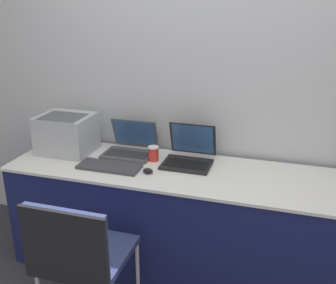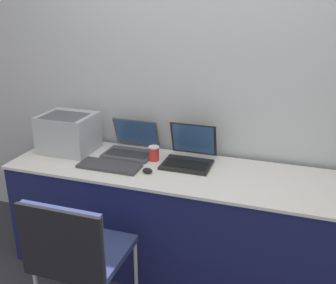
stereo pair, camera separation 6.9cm
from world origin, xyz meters
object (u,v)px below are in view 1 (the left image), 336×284
Objects in this scene: printer at (66,132)px; chair at (78,251)px; external_keyboard at (109,167)px; laptop_right at (189,155)px; laptop_left at (130,146)px; mouse at (148,171)px; coffee_cup at (153,153)px.

printer reaches higher than chair.
printer is 0.89× the size of external_keyboard.
laptop_right is at bearing 66.37° from chair.
chair is at bearing -113.63° from laptop_right.
laptop_left reaches higher than mouse.
mouse is (0.04, -0.22, -0.03)m from coffee_cup.
laptop_right is 3.27× the size of coffee_cup.
laptop_right is 4.93× the size of mouse.
external_keyboard is (-0.50, -0.25, -0.05)m from laptop_right.
external_keyboard is 6.22× the size of mouse.
laptop_right is at bearing -5.43° from laptop_left.
printer reaches higher than laptop_right.
printer is at bearing -178.08° from coffee_cup.
chair is at bearing -57.75° from printer.
coffee_cup is (0.21, -0.08, -0.00)m from laptop_left.
laptop_left reaches higher than coffee_cup.
laptop_left is 1.05× the size of laptop_right.
laptop_right reaches higher than coffee_cup.
laptop_right is (0.46, -0.04, 0.00)m from laptop_left.
laptop_right is (0.93, 0.06, -0.10)m from printer.
external_keyboard is 0.69m from chair.
coffee_cup is at bearing 1.92° from printer.
laptop_right is at bearing 27.12° from external_keyboard.
printer is at bearing -176.18° from laptop_right.
chair is (0.10, -0.65, -0.22)m from external_keyboard.
laptop_left is 5.15× the size of mouse.
mouse is at bearing -129.21° from laptop_right.
mouse is (-0.21, -0.26, -0.04)m from laptop_right.
laptop_left is 0.83× the size of external_keyboard.
mouse is (0.28, -0.01, 0.01)m from external_keyboard.
mouse reaches higher than external_keyboard.
laptop_right reaches higher than mouse.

